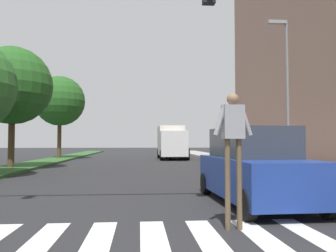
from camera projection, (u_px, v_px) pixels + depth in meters
ground_plane at (142, 162)px, 27.75m from camera, size 140.00×140.00×0.00m
crosswalk at (154, 237)px, 5.81m from camera, size 5.85×2.20×0.01m
median_strip at (40, 163)px, 25.16m from camera, size 2.51×64.00×0.15m
tree_far at (13, 86)px, 20.07m from camera, size 4.52×4.52×6.98m
tree_distant at (60, 101)px, 32.17m from camera, size 4.62×4.62×7.57m
sidewalk_right at (242, 162)px, 26.39m from camera, size 3.00×64.00×0.15m
street_lamp_right at (286, 81)px, 17.08m from camera, size 1.02×0.24×7.50m
pedestrian_performer at (233, 138)px, 6.33m from camera, size 0.75×0.27×2.49m
suv_crossing at (254, 167)px, 8.99m from camera, size 2.12×4.67×1.97m
sedan_midblock at (177, 151)px, 32.01m from camera, size 1.91×4.14×1.66m
truck_box_delivery at (171, 142)px, 32.16m from camera, size 2.40×6.20×3.10m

